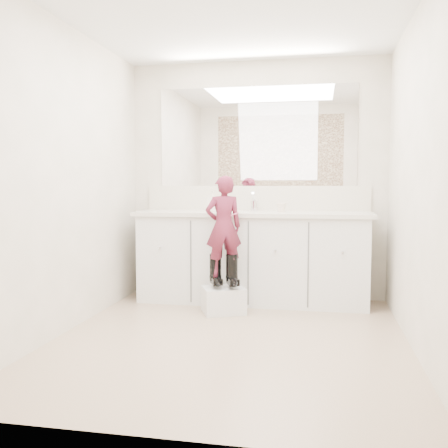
# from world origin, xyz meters

# --- Properties ---
(floor) EXTENTS (3.00, 3.00, 0.00)m
(floor) POSITION_xyz_m (0.00, 0.00, 0.00)
(floor) COLOR #977D62
(floor) RESTS_ON ground
(ceiling) EXTENTS (3.00, 3.00, 0.00)m
(ceiling) POSITION_xyz_m (0.00, 0.00, 2.40)
(ceiling) COLOR white
(ceiling) RESTS_ON wall_back
(wall_back) EXTENTS (2.60, 0.00, 2.60)m
(wall_back) POSITION_xyz_m (0.00, 1.50, 1.20)
(wall_back) COLOR #BEB8A2
(wall_back) RESTS_ON floor
(wall_front) EXTENTS (2.60, 0.00, 2.60)m
(wall_front) POSITION_xyz_m (0.00, -1.50, 1.20)
(wall_front) COLOR #BEB8A2
(wall_front) RESTS_ON floor
(wall_left) EXTENTS (0.00, 3.00, 3.00)m
(wall_left) POSITION_xyz_m (-1.30, 0.00, 1.20)
(wall_left) COLOR #BEB8A2
(wall_left) RESTS_ON floor
(wall_right) EXTENTS (0.00, 3.00, 3.00)m
(wall_right) POSITION_xyz_m (1.30, 0.00, 1.20)
(wall_right) COLOR #BEB8A2
(wall_right) RESTS_ON floor
(vanity_cabinet) EXTENTS (2.20, 0.55, 0.85)m
(vanity_cabinet) POSITION_xyz_m (0.00, 1.23, 0.42)
(vanity_cabinet) COLOR silver
(vanity_cabinet) RESTS_ON floor
(countertop) EXTENTS (2.28, 0.58, 0.04)m
(countertop) POSITION_xyz_m (0.00, 1.21, 0.87)
(countertop) COLOR beige
(countertop) RESTS_ON vanity_cabinet
(backsplash) EXTENTS (2.28, 0.03, 0.25)m
(backsplash) POSITION_xyz_m (0.00, 1.49, 1.02)
(backsplash) COLOR beige
(backsplash) RESTS_ON countertop
(mirror) EXTENTS (2.00, 0.02, 1.00)m
(mirror) POSITION_xyz_m (0.00, 1.49, 1.64)
(mirror) COLOR white
(mirror) RESTS_ON wall_back
(dot_panel) EXTENTS (2.00, 0.01, 1.20)m
(dot_panel) POSITION_xyz_m (0.00, -1.49, 1.65)
(dot_panel) COLOR #472819
(dot_panel) RESTS_ON wall_front
(faucet) EXTENTS (0.08, 0.08, 0.10)m
(faucet) POSITION_xyz_m (0.00, 1.38, 0.94)
(faucet) COLOR silver
(faucet) RESTS_ON countertop
(cup) EXTENTS (0.12, 0.12, 0.09)m
(cup) POSITION_xyz_m (0.28, 1.24, 0.93)
(cup) COLOR beige
(cup) RESTS_ON countertop
(soap_bottle) EXTENTS (0.11, 0.11, 0.21)m
(soap_bottle) POSITION_xyz_m (-0.40, 1.24, 0.99)
(soap_bottle) COLOR white
(soap_bottle) RESTS_ON countertop
(step_stool) EXTENTS (0.45, 0.42, 0.23)m
(step_stool) POSITION_xyz_m (-0.20, 0.75, 0.12)
(step_stool) COLOR silver
(step_stool) RESTS_ON floor
(boot_left) EXTENTS (0.18, 0.23, 0.30)m
(boot_left) POSITION_xyz_m (-0.27, 0.75, 0.38)
(boot_left) COLOR black
(boot_left) RESTS_ON step_stool
(boot_right) EXTENTS (0.18, 0.23, 0.30)m
(boot_right) POSITION_xyz_m (-0.12, 0.75, 0.38)
(boot_right) COLOR black
(boot_right) RESTS_ON step_stool
(toddler) EXTENTS (0.39, 0.33, 0.90)m
(toddler) POSITION_xyz_m (-0.20, 0.75, 0.78)
(toddler) COLOR #982F50
(toddler) RESTS_ON step_stool
(toothbrush) EXTENTS (0.13, 0.06, 0.06)m
(toothbrush) POSITION_xyz_m (-0.13, 0.75, 0.88)
(toothbrush) COLOR #CF5079
(toothbrush) RESTS_ON toddler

